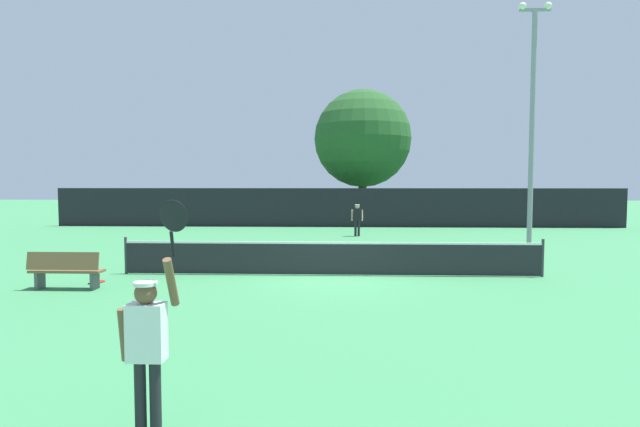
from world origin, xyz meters
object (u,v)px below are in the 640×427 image
Objects in this scene: tennis_ball at (245,265)px; large_tree at (363,139)px; parked_car_near at (302,208)px; player_receiving at (357,217)px; courtside_bench at (66,270)px; player_serving at (148,334)px; light_pole at (532,114)px; parked_car_mid at (419,208)px; spare_racket at (99,281)px; parked_car_far at (472,207)px.

tennis_ball is 19.77m from large_tree.
tennis_ball is 0.01× the size of large_tree.
player_receiving is at bearing -65.30° from parked_car_near.
large_tree is at bearing 69.45° from courtside_bench.
courtside_bench is (-4.83, 7.07, -0.61)m from player_serving.
player_receiving is 14.81m from courtside_bench.
player_serving is 19.95m from player_receiving.
light_pole is (6.13, -6.03, 4.17)m from player_receiving.
player_serving is 32.80m from parked_car_mid.
courtside_bench is 27.79m from parked_car_mid.
parked_car_near is (0.27, 20.45, 0.74)m from tennis_ball.
large_tree is at bearing 76.27° from tennis_ball.
player_receiving is at bearing 81.93° from player_serving.
tennis_ball is 4.37m from spare_racket.
parked_car_near is at bearing -72.58° from player_receiving.
parked_car_far is at bearing 60.20° from tennis_ball.
large_tree reaches higher than courtside_bench.
large_tree is at bearing -144.79° from parked_car_mid.
player_serving is 36.55× the size of tennis_ball.
player_receiving is at bearing 135.48° from light_pole.
parked_car_mid reaches higher than courtside_bench.
large_tree is 10.48m from parked_car_far.
player_receiving is at bearing 58.39° from spare_racket.
parked_car_mid is 0.99× the size of parked_car_far.
parked_car_far reaches higher than player_receiving.
parked_car_near is (4.05, 24.10, 0.30)m from courtside_bench.
parked_car_mid is (12.49, 24.82, 0.30)m from courtside_bench.
large_tree is (0.65, 9.41, 4.61)m from player_receiving.
spare_racket is at bearing 119.15° from player_serving.
light_pole reaches higher than spare_racket.
courtside_bench is 24.13m from large_tree.
spare_racket is 23.49m from parked_car_near.
player_serving is 8.59m from courtside_bench.
light_pole is 1.03× the size of large_tree.
tennis_ball is 11.60m from light_pole.
parked_car_near is (-3.58, 11.41, -0.17)m from player_receiving.
player_serving is 29.71m from large_tree.
courtside_bench is 0.42× the size of parked_car_far.
courtside_bench is at bearing -112.74° from spare_racket.
spare_racket is (-4.45, 7.98, -1.07)m from player_serving.
tennis_ball is at bearing -103.73° from large_tree.
player_receiving is 0.87× the size of courtside_bench.
courtside_bench is at bearing -154.20° from light_pole.
large_tree is at bearing -18.07° from parked_car_near.
player_serving is 16.87m from light_pole.
large_tree is at bearing -150.11° from parked_car_far.
player_receiving is 13.86m from spare_racket.
large_tree reaches higher than player_receiving.
player_serving reaches higher than player_receiving.
player_receiving is 9.86m from tennis_ball.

